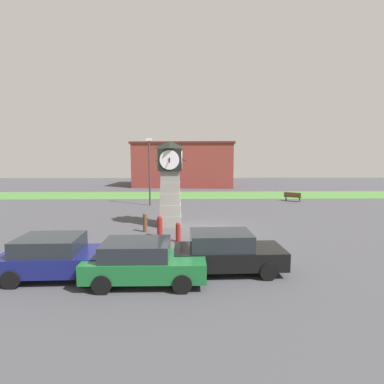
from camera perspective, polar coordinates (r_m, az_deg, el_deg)
name	(u,v)px	position (r m, az deg, el deg)	size (l,w,h in m)	color
ground_plane	(208,229)	(18.40, 3.06, -7.08)	(85.92, 85.92, 0.00)	#424247
clock_tower	(170,181)	(18.85, -4.16, 2.04)	(1.88, 1.84, 5.36)	gray
bollard_near_tower	(145,222)	(17.83, -8.94, -5.72)	(0.24, 0.24, 1.13)	brown
bollard_mid_row	(160,226)	(16.70, -6.16, -6.46)	(0.30, 0.30, 1.17)	maroon
bollard_far_row	(178,232)	(15.67, -2.66, -7.60)	(0.25, 0.25, 1.02)	maroon
car_navy_sedan	(56,256)	(12.27, -24.40, -11.10)	(4.01, 2.17, 1.52)	navy
car_near_tower	(143,261)	(10.92, -9.28, -12.89)	(4.17, 2.02, 1.49)	#19602D
car_by_building	(226,252)	(11.76, 6.56, -11.23)	(4.21, 2.04, 1.56)	black
bench	(293,196)	(30.93, 18.63, -0.74)	(1.64, 1.29, 0.90)	brown
street_lamp_near_road	(149,167)	(26.96, -8.12, 4.80)	(0.50, 0.24, 6.00)	#333338
warehouse_blue_far	(184,164)	(44.62, -1.49, 5.30)	(15.09, 9.20, 6.40)	maroon
grass_verge_far	(192,195)	(33.86, -0.03, -0.61)	(51.55, 6.42, 0.04)	#477A38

